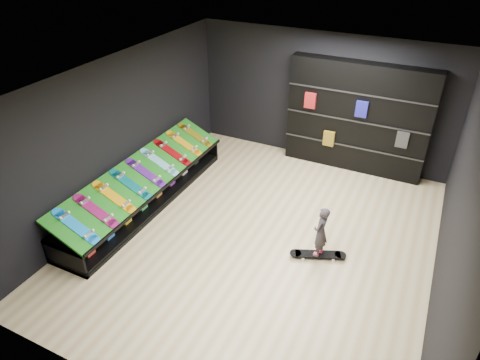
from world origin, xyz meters
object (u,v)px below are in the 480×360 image
at_px(floor_skateboard, 318,255).
at_px(child, 320,241).
at_px(back_shelving, 357,118).
at_px(display_rack, 146,193).

distance_m(floor_skateboard, child, 0.33).
xyz_separation_m(back_shelving, floor_skateboard, (0.26, -3.39, -1.20)).
relative_size(floor_skateboard, child, 1.71).
bearing_deg(display_rack, back_shelving, 44.05).
bearing_deg(floor_skateboard, child, 0.00).
distance_m(display_rack, child, 3.69).
distance_m(display_rack, back_shelving, 4.88).
bearing_deg(floor_skateboard, display_rack, 156.30).
relative_size(display_rack, child, 7.83).
bearing_deg(child, floor_skateboard, 180.00).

